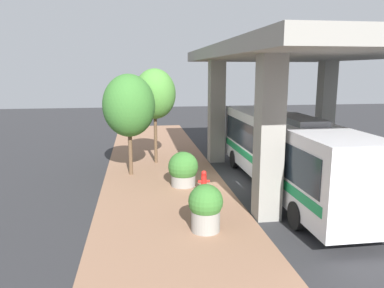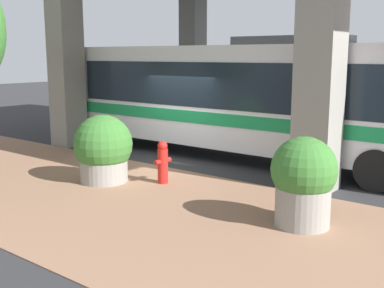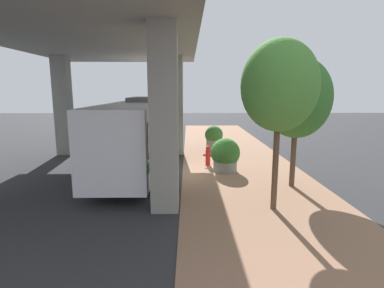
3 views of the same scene
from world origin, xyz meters
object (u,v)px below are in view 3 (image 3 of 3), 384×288
(planter_middle, at_px, (214,138))
(street_tree_near, at_px, (279,86))
(bus, at_px, (139,129))
(fire_hydrant, at_px, (208,156))
(planter_front, at_px, (225,155))
(street_tree_far, at_px, (297,98))

(planter_middle, relative_size, street_tree_near, 0.30)
(bus, bearing_deg, fire_hydrant, 176.89)
(planter_front, bearing_deg, street_tree_near, 102.35)
(street_tree_far, bearing_deg, bus, -28.78)
(fire_hydrant, distance_m, street_tree_far, 5.84)
(planter_front, xyz_separation_m, street_tree_far, (-2.53, 2.38, 2.87))
(bus, height_order, street_tree_near, street_tree_near)
(planter_front, relative_size, street_tree_near, 0.30)
(bus, xyz_separation_m, planter_middle, (-4.33, -3.80, -1.10))
(planter_middle, bearing_deg, street_tree_near, 96.71)
(planter_front, bearing_deg, fire_hydrant, -58.16)
(fire_hydrant, relative_size, planter_middle, 0.64)
(planter_middle, distance_m, street_tree_far, 8.56)
(street_tree_near, bearing_deg, planter_middle, -83.29)
(bus, distance_m, fire_hydrant, 3.95)
(planter_front, xyz_separation_m, street_tree_near, (-1.06, 4.84, 3.30))
(fire_hydrant, relative_size, street_tree_far, 0.20)
(street_tree_far, bearing_deg, street_tree_near, 59.24)
(street_tree_far, bearing_deg, planter_middle, -70.84)
(bus, xyz_separation_m, planter_front, (-4.46, 1.45, -1.14))
(street_tree_near, xyz_separation_m, street_tree_far, (-1.47, -2.46, -0.43))
(planter_front, height_order, street_tree_near, street_tree_near)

